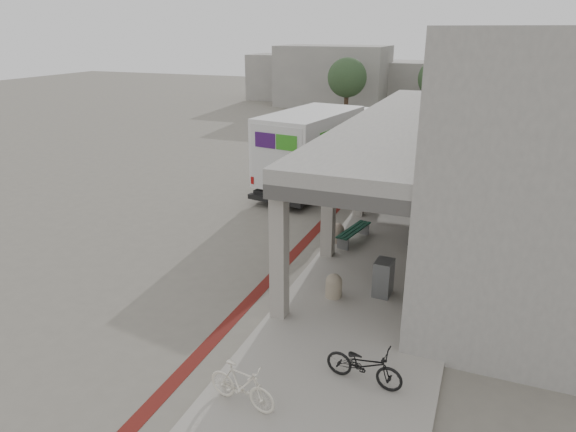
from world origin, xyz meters
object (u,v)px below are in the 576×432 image
at_px(fedex_truck, 321,146).
at_px(bicycle_cream, 242,385).
at_px(bench, 354,233).
at_px(bicycle_black, 364,364).
at_px(utility_cabinet, 383,278).

relative_size(fedex_truck, bicycle_cream, 5.76).
distance_m(fedex_truck, bicycle_cream, 15.41).
distance_m(bench, bicycle_black, 7.46).
height_order(bench, bicycle_black, bicycle_black).
distance_m(fedex_truck, bicycle_black, 14.56).
relative_size(fedex_truck, bicycle_black, 5.31).
bearing_deg(fedex_truck, bicycle_black, -59.31).
height_order(fedex_truck, bicycle_cream, fedex_truck).
distance_m(bicycle_black, bicycle_cream, 2.52).
height_order(utility_cabinet, bicycle_cream, utility_cabinet).
bearing_deg(utility_cabinet, bicycle_cream, -103.32).
xyz_separation_m(utility_cabinet, bicycle_cream, (-1.60, -5.34, -0.05)).
bearing_deg(bicycle_cream, utility_cabinet, -7.08).
bearing_deg(utility_cabinet, bicycle_black, -80.55).
bearing_deg(bicycle_black, fedex_truck, 28.52).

